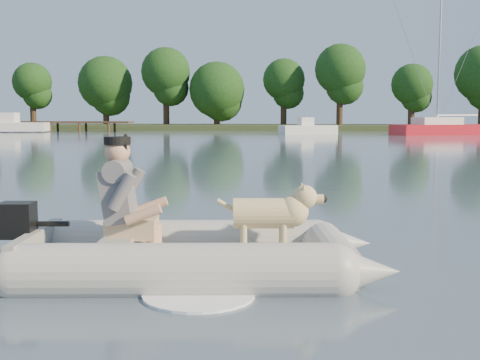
# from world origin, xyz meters

# --- Properties ---
(water) EXTENTS (160.00, 160.00, 0.00)m
(water) POSITION_xyz_m (0.00, 0.00, 0.00)
(water) COLOR slate
(water) RESTS_ON ground
(shore_bank) EXTENTS (160.00, 12.00, 0.70)m
(shore_bank) POSITION_xyz_m (0.00, 62.00, 0.25)
(shore_bank) COLOR #47512D
(shore_bank) RESTS_ON water
(dock) EXTENTS (18.00, 2.00, 1.04)m
(dock) POSITION_xyz_m (-26.00, 52.00, 0.52)
(dock) COLOR #4C331E
(dock) RESTS_ON water
(treeline) EXTENTS (93.18, 7.35, 9.27)m
(treeline) POSITION_xyz_m (7.61, 61.06, 5.28)
(treeline) COLOR #332316
(treeline) RESTS_ON shore_bank
(dinghy) EXTENTS (5.27, 3.89, 1.47)m
(dinghy) POSITION_xyz_m (-0.36, -0.07, 0.64)
(dinghy) COLOR #A6A6A1
(dinghy) RESTS_ON water
(man) EXTENTS (0.85, 0.76, 1.15)m
(man) POSITION_xyz_m (-1.11, -0.11, 0.83)
(man) COLOR slate
(man) RESTS_ON dinghy
(dog) EXTENTS (1.03, 0.48, 0.66)m
(dog) POSITION_xyz_m (0.32, 0.07, 0.55)
(dog) COLOR tan
(dog) RESTS_ON dinghy
(outboard_motor) EXTENTS (0.48, 0.36, 0.84)m
(outboard_motor) POSITION_xyz_m (-2.12, -0.30, 0.33)
(outboard_motor) COLOR black
(outboard_motor) RESTS_ON dinghy
(cabin_cruiser) EXTENTS (7.54, 3.82, 2.23)m
(cabin_cruiser) POSITION_xyz_m (-27.91, 48.74, 0.94)
(cabin_cruiser) COLOR white
(cabin_cruiser) RESTS_ON water
(motorboat) EXTENTS (5.38, 3.75, 2.13)m
(motorboat) POSITION_xyz_m (0.42, 46.47, 0.97)
(motorboat) COLOR white
(motorboat) RESTS_ON water
(sailboat) EXTENTS (8.96, 6.01, 11.92)m
(sailboat) POSITION_xyz_m (11.50, 45.96, 0.52)
(sailboat) COLOR red
(sailboat) RESTS_ON water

